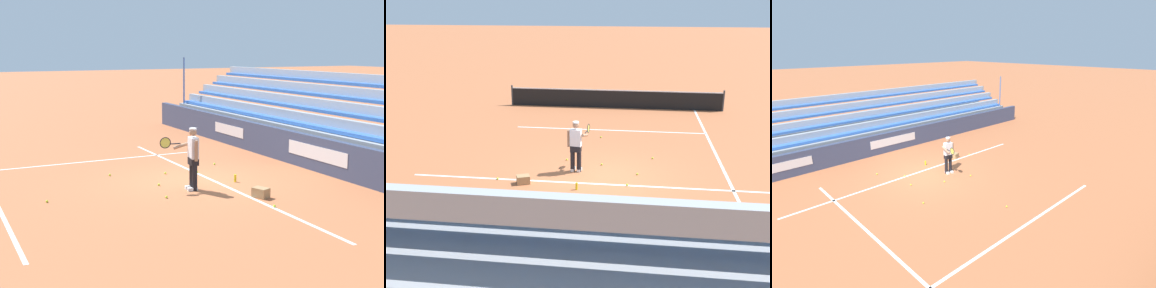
% 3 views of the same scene
% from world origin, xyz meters
% --- Properties ---
extents(ground_plane, '(160.00, 160.00, 0.00)m').
position_xyz_m(ground_plane, '(0.00, 0.00, 0.00)').
color(ground_plane, '#B7663D').
extents(court_baseline_white, '(12.00, 0.10, 0.01)m').
position_xyz_m(court_baseline_white, '(0.00, -0.50, 0.00)').
color(court_baseline_white, white).
rests_on(court_baseline_white, ground).
extents(court_sideline_white, '(0.10, 12.00, 0.01)m').
position_xyz_m(court_sideline_white, '(4.11, 4.00, 0.00)').
color(court_sideline_white, white).
rests_on(court_sideline_white, ground).
extents(court_service_line_white, '(8.22, 0.10, 0.01)m').
position_xyz_m(court_service_line_white, '(0.00, 5.50, 0.00)').
color(court_service_line_white, white).
rests_on(court_service_line_white, ground).
extents(back_wall_sponsor_board, '(23.15, 0.25, 1.10)m').
position_xyz_m(back_wall_sponsor_board, '(0.01, -4.06, 0.55)').
color(back_wall_sponsor_board, '#384260').
rests_on(back_wall_sponsor_board, ground).
extents(bleacher_stand, '(21.99, 3.20, 3.40)m').
position_xyz_m(bleacher_stand, '(0.00, -6.29, 0.76)').
color(bleacher_stand, '#9EA3A8').
rests_on(bleacher_stand, ground).
extents(tennis_player, '(0.66, 0.97, 1.71)m').
position_xyz_m(tennis_player, '(-0.79, 0.51, 0.89)').
color(tennis_player, black).
rests_on(tennis_player, ground).
extents(ball_box_cardboard, '(0.48, 0.42, 0.26)m').
position_xyz_m(ball_box_cardboard, '(-2.29, -0.74, 0.13)').
color(ball_box_cardboard, '#A87F51').
rests_on(ball_box_cardboard, ground).
extents(tennis_ball_toward_net, '(0.07, 0.07, 0.07)m').
position_xyz_m(tennis_ball_toward_net, '(0.93, -0.52, 0.03)').
color(tennis_ball_toward_net, '#CCE533').
rests_on(tennis_ball_toward_net, ground).
extents(tennis_ball_on_baseline, '(0.07, 0.07, 0.07)m').
position_xyz_m(tennis_ball_on_baseline, '(-3.18, -0.55, 0.03)').
color(tennis_ball_on_baseline, '#CCE533').
rests_on(tennis_ball_on_baseline, ground).
extents(tennis_ball_near_player, '(0.07, 0.07, 0.07)m').
position_xyz_m(tennis_ball_near_player, '(1.23, 0.42, 0.03)').
color(tennis_ball_near_player, '#CCE533').
rests_on(tennis_ball_near_player, ground).
extents(tennis_ball_far_right, '(0.07, 0.07, 0.07)m').
position_xyz_m(tennis_ball_far_right, '(-1.26, 1.49, 0.03)').
color(tennis_ball_far_right, '#CCE533').
rests_on(tennis_ball_far_right, ground).
extents(tennis_ball_stray_back, '(0.07, 0.07, 0.07)m').
position_xyz_m(tennis_ball_stray_back, '(1.77, 2.04, 0.03)').
color(tennis_ball_stray_back, '#CCE533').
rests_on(tennis_ball_stray_back, ground).
extents(tennis_ball_by_box, '(0.07, 0.07, 0.07)m').
position_xyz_m(tennis_ball_by_box, '(1.73, -1.59, 0.03)').
color(tennis_ball_by_box, '#CCE533').
rests_on(tennis_ball_by_box, ground).
extents(tennis_ball_far_left, '(0.07, 0.07, 0.07)m').
position_xyz_m(tennis_ball_far_left, '(0.01, 1.16, 0.03)').
color(tennis_ball_far_left, '#CCE533').
rests_on(tennis_ball_far_left, ground).
extents(tennis_ball_midcourt, '(0.07, 0.07, 0.07)m').
position_xyz_m(tennis_ball_midcourt, '(-0.27, 4.35, 0.03)').
color(tennis_ball_midcourt, '#CCE533').
rests_on(tennis_ball_midcourt, ground).
extents(water_bottle, '(0.07, 0.07, 0.22)m').
position_xyz_m(water_bottle, '(-0.58, -1.00, 0.11)').
color(water_bottle, yellow).
rests_on(water_bottle, ground).
extents(tennis_net, '(11.09, 0.09, 1.07)m').
position_xyz_m(tennis_net, '(0.00, 9.70, 0.49)').
color(tennis_net, '#33383D').
rests_on(tennis_net, ground).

